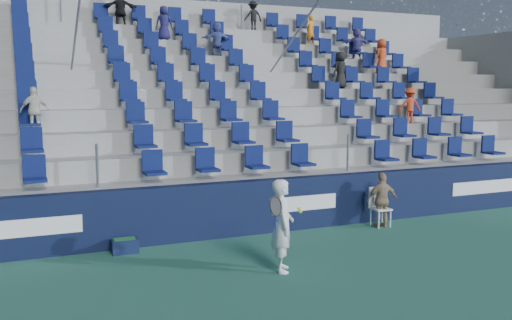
% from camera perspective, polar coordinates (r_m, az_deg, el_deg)
% --- Properties ---
extents(ground, '(70.00, 70.00, 0.00)m').
position_cam_1_polar(ground, '(10.01, 5.36, -11.65)').
color(ground, '#29614D').
rests_on(ground, ground).
extents(sponsor_wall, '(24.00, 0.32, 1.20)m').
position_cam_1_polar(sponsor_wall, '(12.61, -1.45, -4.82)').
color(sponsor_wall, black).
rests_on(sponsor_wall, ground).
extents(grandstand, '(24.00, 8.17, 6.63)m').
position_cam_1_polar(grandstand, '(17.20, -7.76, 3.52)').
color(grandstand, '#989893').
rests_on(grandstand, ground).
extents(tennis_player, '(0.70, 0.71, 1.65)m').
position_cam_1_polar(tennis_player, '(10.11, 2.67, -6.54)').
color(tennis_player, white).
rests_on(tennis_player, ground).
extents(line_judge_chair, '(0.42, 0.43, 0.92)m').
position_cam_1_polar(line_judge_chair, '(13.73, 12.14, -4.31)').
color(line_judge_chair, white).
rests_on(line_judge_chair, ground).
extents(line_judge, '(0.79, 0.43, 1.29)m').
position_cam_1_polar(line_judge, '(13.59, 12.51, -3.92)').
color(line_judge, tan).
rests_on(line_judge, ground).
extents(ball_bin, '(0.52, 0.35, 0.29)m').
position_cam_1_polar(ball_bin, '(11.64, -12.99, -8.29)').
color(ball_bin, '#10193A').
rests_on(ball_bin, ground).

